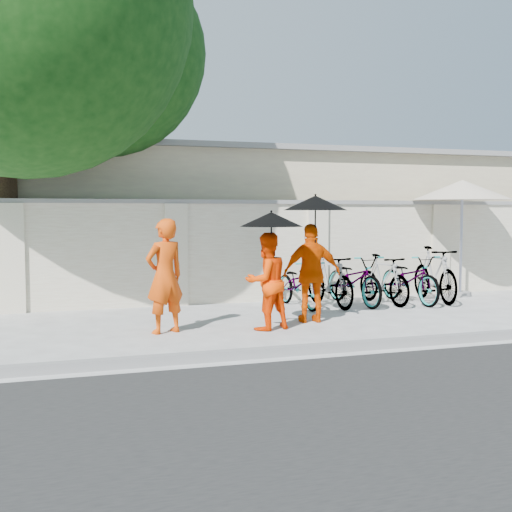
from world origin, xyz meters
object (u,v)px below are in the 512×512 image
object	(u,v)px
monk_right	(312,273)
patio_umbrella	(462,191)
monk_left	(165,276)
monk_center	(266,281)

from	to	relation	value
monk_right	patio_umbrella	size ratio (longest dim) A/B	0.64
monk_left	patio_umbrella	distance (m)	7.37
monk_left	monk_center	size ratio (longest dim) A/B	1.14
monk_left	monk_right	distance (m)	2.50
monk_left	monk_right	world-z (taller)	monk_left
monk_left	patio_umbrella	size ratio (longest dim) A/B	0.68
monk_right	patio_umbrella	distance (m)	5.05
patio_umbrella	monk_center	bearing A→B (deg)	-155.47
monk_center	patio_umbrella	bearing A→B (deg)	-171.61
monk_right	monk_center	bearing A→B (deg)	31.26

